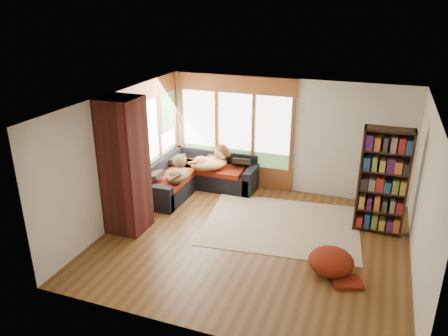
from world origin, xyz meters
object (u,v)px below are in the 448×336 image
Objects in this scene: dog_brindle at (178,169)px; sectional_sofa at (193,178)px; brick_chimney at (125,166)px; area_rug at (281,225)px; pouf at (331,261)px; bookshelf at (383,182)px; dog_tan at (212,158)px.

sectional_sofa is at bearing -20.65° from dog_brindle.
brick_chimney is 3.26m from area_rug.
dog_brindle is (-0.07, -0.60, 0.45)m from sectional_sofa.
dog_brindle is at bearing 75.52° from brick_chimney.
brick_chimney is 4.03m from pouf.
area_rug is at bearing 131.37° from pouf.
bookshelf reaches higher than area_rug.
sectional_sofa reaches higher than pouf.
dog_tan is (-3.69, 0.69, -0.24)m from bookshelf.
sectional_sofa is 0.74× the size of area_rug.
brick_chimney reaches higher than dog_tan.
bookshelf is 3.76m from dog_tan.
bookshelf is (4.09, -0.50, 0.73)m from sectional_sofa.
pouf is at bearing -48.63° from area_rug.
brick_chimney reaches higher than bookshelf.
bookshelf is at bearing -102.29° from dog_brindle.
dog_brindle is (-0.48, -0.79, -0.04)m from dog_tan.
sectional_sofa is at bearing 173.07° from bookshelf.
area_rug is 2.35m from dog_tan.
pouf is (3.44, -2.18, -0.09)m from sectional_sofa.
bookshelf is 2.02× the size of dog_tan.
bookshelf is at bearing -50.43° from dog_tan.
dog_tan is (-1.92, 1.10, 0.78)m from area_rug.
area_rug is at bearing 22.23° from brick_chimney.
bookshelf is 2.39× the size of dog_brindle.
brick_chimney is at bearing 151.79° from dog_brindle.
sectional_sofa is 2.54× the size of dog_brindle.
brick_chimney is 1.26× the size of bookshelf.
dog_brindle is (0.37, 1.45, -0.55)m from brick_chimney.
sectional_sofa is 0.76m from dog_brindle.
bookshelf is at bearing -9.83° from sectional_sofa.
pouf is at bearing -127.96° from dog_brindle.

